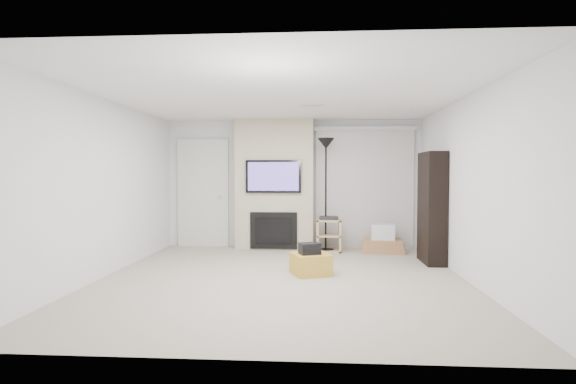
# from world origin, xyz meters

# --- Properties ---
(floor) EXTENTS (5.00, 5.50, 0.00)m
(floor) POSITION_xyz_m (0.00, 0.00, 0.00)
(floor) COLOR #AA9E8D
(floor) RESTS_ON ground
(ceiling) EXTENTS (5.00, 5.50, 0.00)m
(ceiling) POSITION_xyz_m (0.00, 0.00, 2.50)
(ceiling) COLOR white
(ceiling) RESTS_ON wall_back
(wall_back) EXTENTS (5.00, 0.00, 2.50)m
(wall_back) POSITION_xyz_m (0.00, 2.75, 1.25)
(wall_back) COLOR white
(wall_back) RESTS_ON ground
(wall_front) EXTENTS (5.00, 0.00, 2.50)m
(wall_front) POSITION_xyz_m (0.00, -2.75, 1.25)
(wall_front) COLOR white
(wall_front) RESTS_ON ground
(wall_left) EXTENTS (0.00, 5.50, 2.50)m
(wall_left) POSITION_xyz_m (-2.50, 0.00, 1.25)
(wall_left) COLOR white
(wall_left) RESTS_ON ground
(wall_right) EXTENTS (0.00, 5.50, 2.50)m
(wall_right) POSITION_xyz_m (2.50, 0.00, 1.25)
(wall_right) COLOR white
(wall_right) RESTS_ON ground
(hvac_vent) EXTENTS (0.35, 0.18, 0.01)m
(hvac_vent) POSITION_xyz_m (0.40, 0.80, 2.50)
(hvac_vent) COLOR silver
(hvac_vent) RESTS_ON ceiling
(ottoman) EXTENTS (0.64, 0.64, 0.30)m
(ottoman) POSITION_xyz_m (0.39, 0.28, 0.15)
(ottoman) COLOR gold
(ottoman) RESTS_ON floor
(black_bag) EXTENTS (0.34, 0.30, 0.16)m
(black_bag) POSITION_xyz_m (0.37, 0.23, 0.38)
(black_bag) COLOR black
(black_bag) RESTS_ON ottoman
(fireplace_wall) EXTENTS (1.50, 0.47, 2.50)m
(fireplace_wall) POSITION_xyz_m (-0.35, 2.54, 1.24)
(fireplace_wall) COLOR beige
(fireplace_wall) RESTS_ON floor
(entry_door) EXTENTS (1.02, 0.11, 2.14)m
(entry_door) POSITION_xyz_m (-1.80, 2.71, 1.05)
(entry_door) COLOR silver
(entry_door) RESTS_ON floor
(vertical_blinds) EXTENTS (1.98, 0.10, 2.37)m
(vertical_blinds) POSITION_xyz_m (1.40, 2.70, 1.27)
(vertical_blinds) COLOR silver
(vertical_blinds) RESTS_ON floor
(floor_lamp) EXTENTS (0.31, 0.31, 2.11)m
(floor_lamp) POSITION_xyz_m (0.64, 2.26, 1.66)
(floor_lamp) COLOR black
(floor_lamp) RESTS_ON floor
(av_stand) EXTENTS (0.45, 0.38, 0.66)m
(av_stand) POSITION_xyz_m (0.69, 2.22, 0.35)
(av_stand) COLOR #D8B378
(av_stand) RESTS_ON floor
(box_stack) EXTENTS (0.84, 0.67, 0.52)m
(box_stack) POSITION_xyz_m (1.70, 2.25, 0.20)
(box_stack) COLOR #B17B4E
(box_stack) RESTS_ON floor
(bookshelf) EXTENTS (0.30, 0.80, 1.80)m
(bookshelf) POSITION_xyz_m (2.34, 1.26, 0.90)
(bookshelf) COLOR black
(bookshelf) RESTS_ON floor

